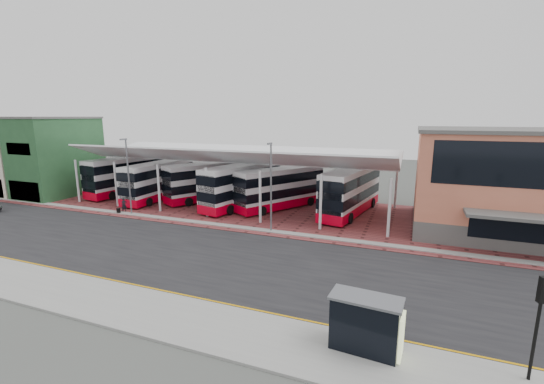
# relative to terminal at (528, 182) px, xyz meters

# --- Properties ---
(ground) EXTENTS (140.00, 140.00, 0.00)m
(ground) POSITION_rel_terminal_xyz_m (-23.00, -13.92, -4.66)
(ground) COLOR #40433F
(road) EXTENTS (120.00, 14.00, 0.02)m
(road) POSITION_rel_terminal_xyz_m (-23.00, -14.92, -4.65)
(road) COLOR black
(road) RESTS_ON ground
(forecourt) EXTENTS (72.00, 16.00, 0.06)m
(forecourt) POSITION_rel_terminal_xyz_m (-21.00, -0.92, -4.63)
(forecourt) COLOR brown
(forecourt) RESTS_ON ground
(sidewalk) EXTENTS (120.00, 4.00, 0.14)m
(sidewalk) POSITION_rel_terminal_xyz_m (-23.00, -22.92, -4.59)
(sidewalk) COLOR gray
(sidewalk) RESTS_ON ground
(north_kerb) EXTENTS (120.00, 0.80, 0.14)m
(north_kerb) POSITION_rel_terminal_xyz_m (-23.00, -7.72, -4.59)
(north_kerb) COLOR gray
(north_kerb) RESTS_ON ground
(yellow_line_near) EXTENTS (120.00, 0.12, 0.01)m
(yellow_line_near) POSITION_rel_terminal_xyz_m (-23.00, -20.92, -4.63)
(yellow_line_near) COLOR #D29007
(yellow_line_near) RESTS_ON road
(yellow_line_far) EXTENTS (120.00, 0.12, 0.01)m
(yellow_line_far) POSITION_rel_terminal_xyz_m (-23.00, -20.62, -4.63)
(yellow_line_far) COLOR #D29007
(yellow_line_far) RESTS_ON road
(canopy) EXTENTS (37.00, 11.63, 7.07)m
(canopy) POSITION_rel_terminal_xyz_m (-29.00, 0.01, 1.14)
(canopy) COLOR silver
(canopy) RESTS_ON ground
(terminal) EXTENTS (18.40, 14.40, 9.25)m
(terminal) POSITION_rel_terminal_xyz_m (0.00, 0.00, 0.00)
(terminal) COLOR #53514F
(terminal) RESTS_ON ground
(shop_green) EXTENTS (6.40, 10.20, 10.22)m
(shop_green) POSITION_rel_terminal_xyz_m (-53.00, -2.95, 0.46)
(shop_green) COLOR #295830
(shop_green) RESTS_ON ground
(shop_cream) EXTENTS (6.40, 10.20, 10.22)m
(shop_cream) POSITION_rel_terminal_xyz_m (-59.50, -2.95, 0.46)
(shop_cream) COLOR beige
(shop_cream) RESTS_ON ground
(lamp_west) EXTENTS (0.16, 0.90, 8.07)m
(lamp_west) POSITION_rel_terminal_xyz_m (-37.00, -7.65, -0.30)
(lamp_west) COLOR slate
(lamp_west) RESTS_ON ground
(lamp_east) EXTENTS (0.16, 0.90, 8.07)m
(lamp_east) POSITION_rel_terminal_xyz_m (-21.00, -7.65, -0.30)
(lamp_east) COLOR slate
(lamp_east) RESTS_ON ground
(bus_0) EXTENTS (4.45, 12.21, 4.92)m
(bus_0) POSITION_rel_terminal_xyz_m (-44.83, 0.80, -2.16)
(bus_0) COLOR silver
(bus_0) RESTS_ON forecourt
(bus_1) EXTENTS (2.84, 11.26, 4.64)m
(bus_1) POSITION_rel_terminal_xyz_m (-38.80, -0.63, -2.29)
(bus_1) COLOR silver
(bus_1) RESTS_ON forecourt
(bus_2) EXTENTS (7.67, 11.12, 4.64)m
(bus_2) POSITION_rel_terminal_xyz_m (-32.71, 1.31, -2.29)
(bus_2) COLOR silver
(bus_2) RESTS_ON forecourt
(bus_3) EXTENTS (5.31, 12.07, 4.85)m
(bus_3) POSITION_rel_terminal_xyz_m (-27.54, -0.11, -2.19)
(bus_3) COLOR silver
(bus_3) RESTS_ON forecourt
(bus_4) EXTENTS (7.74, 10.83, 4.55)m
(bus_4) POSITION_rel_terminal_xyz_m (-23.11, 0.57, -2.34)
(bus_4) COLOR silver
(bus_4) RESTS_ON forecourt
(bus_5) EXTENTS (4.75, 12.09, 4.86)m
(bus_5) POSITION_rel_terminal_xyz_m (-15.36, 1.24, -2.18)
(bus_5) COLOR silver
(bus_5) RESTS_ON forecourt
(pedestrian) EXTENTS (0.59, 0.69, 1.59)m
(pedestrian) POSITION_rel_terminal_xyz_m (-38.27, -7.28, -3.80)
(pedestrian) COLOR black
(pedestrian) RESTS_ON forecourt
(suitcase) EXTENTS (0.33, 0.24, 0.57)m
(suitcase) POSITION_rel_terminal_xyz_m (-38.49, -7.92, -4.31)
(suitcase) COLOR black
(suitcase) RESTS_ON forecourt
(bus_shelter) EXTENTS (3.24, 1.68, 2.51)m
(bus_shelter) POSITION_rel_terminal_xyz_m (-10.60, -22.40, -2.95)
(bus_shelter) COLOR black
(bus_shelter) RESTS_ON sidewalk
(traffic_signal_west) EXTENTS (0.35, 0.31, 4.35)m
(traffic_signal_west) POSITION_rel_terminal_xyz_m (-4.53, -21.68, -1.62)
(traffic_signal_west) COLOR black
(traffic_signal_west) RESTS_ON sidewalk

